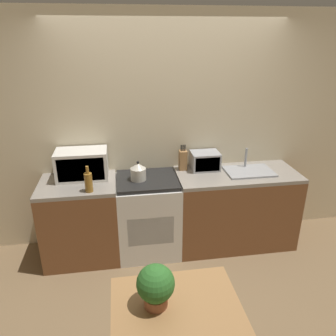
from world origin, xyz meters
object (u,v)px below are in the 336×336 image
at_px(dining_table, 176,318).
at_px(stove_range, 148,215).
at_px(microwave, 82,164).
at_px(bottle, 88,182).
at_px(kettle, 138,172).
at_px(toaster_oven, 205,161).

bearing_deg(dining_table, stove_range, 90.99).
bearing_deg(microwave, stove_range, -10.70).
relative_size(bottle, dining_table, 0.33).
relative_size(kettle, dining_table, 0.26).
bearing_deg(toaster_oven, kettle, -166.98).
distance_m(stove_range, microwave, 0.92).
relative_size(microwave, dining_table, 0.65).
relative_size(stove_range, dining_table, 1.09).
xyz_separation_m(stove_range, bottle, (-0.59, -0.22, 0.56)).
bearing_deg(stove_range, toaster_oven, 13.69).
bearing_deg(stove_range, kettle, -171.99).
bearing_deg(kettle, stove_range, 8.01).
distance_m(kettle, bottle, 0.54).
xyz_separation_m(microwave, bottle, (0.09, -0.35, -0.05)).
distance_m(microwave, dining_table, 1.94).
distance_m(toaster_oven, dining_table, 1.95).
bearing_deg(toaster_oven, dining_table, -109.87).
distance_m(bottle, dining_table, 1.59).
relative_size(microwave, bottle, 2.00).
height_order(microwave, toaster_oven, microwave).
xyz_separation_m(microwave, dining_table, (0.71, -1.76, -0.42)).
xyz_separation_m(kettle, dining_table, (0.12, -1.62, -0.36)).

